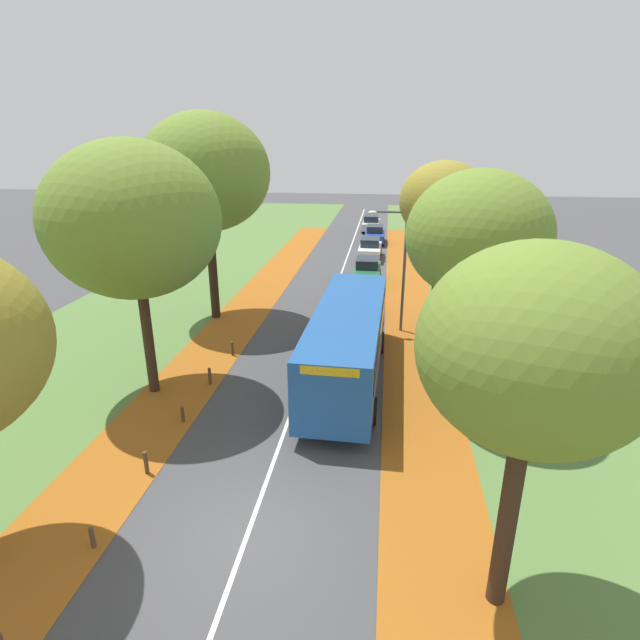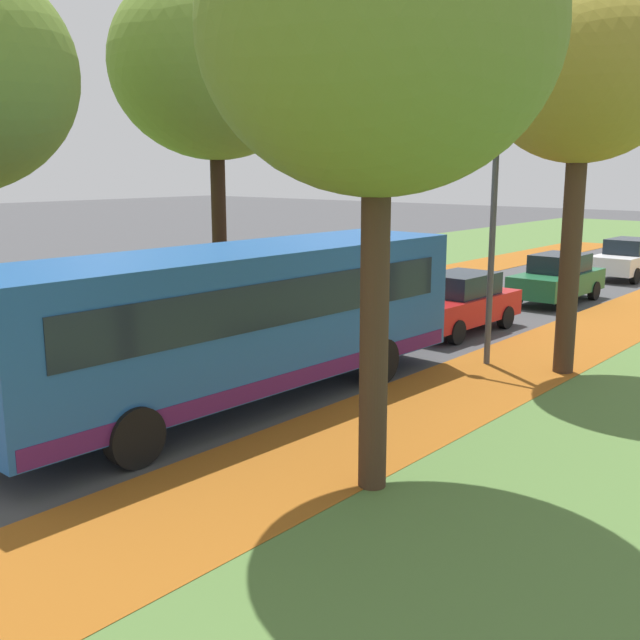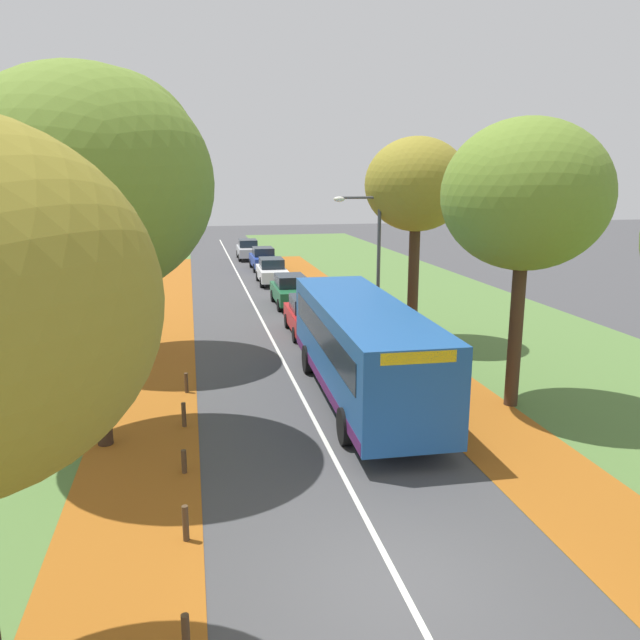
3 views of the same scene
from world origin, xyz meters
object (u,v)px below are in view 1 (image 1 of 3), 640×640
tree_right_near (478,236)px  bollard_fourth (183,415)px  tree_left_near (133,221)px  tree_left_mid (205,173)px  car_green_following (367,270)px  bollard_fifth (210,376)px  car_silver_trailing (371,223)px  bollard_third (146,463)px  tree_right_nearest (535,349)px  streetlamp_right (398,258)px  bus (348,340)px  car_white_third_in_line (370,248)px  bollard_sixth (232,349)px  car_red_lead (359,298)px  car_blue_fourth_in_line (375,234)px  bollard_second (92,538)px  tree_right_mid (443,202)px

tree_right_near → bollard_fourth: tree_right_near is taller
tree_left_near → tree_left_mid: tree_left_mid is taller
bollard_fourth → car_green_following: (5.47, 18.53, 0.53)m
bollard_fifth → car_silver_trailing: size_ratio=0.16×
bollard_third → bollard_fourth: size_ratio=1.25×
tree_left_near → tree_right_near: (11.53, 0.50, -0.35)m
tree_right_nearest → streetlamp_right: tree_right_nearest is taller
tree_right_nearest → bus: bearing=111.7°
car_green_following → car_white_third_in_line: 7.14m
tree_right_near → streetlamp_right: tree_right_near is taller
tree_left_mid → tree_left_near: bearing=-87.5°
bollard_fourth → bus: bus is taller
bollard_sixth → car_silver_trailing: (5.01, 32.59, 0.49)m
car_green_following → car_red_lead: bearing=-91.9°
car_red_lead → bollard_fourth: bearing=-113.1°
bollard_fifth → tree_left_mid: bearing=107.0°
car_blue_fourth_in_line → car_silver_trailing: (-0.54, 6.20, 0.00)m
bollard_sixth → bollard_second: bearing=-90.0°
bollard_second → bollard_fifth: bollard_fifth is taller
tree_left_near → car_green_following: tree_left_near is taller
tree_right_mid → streetlamp_right: 3.28m
car_silver_trailing → car_white_third_in_line: bearing=-88.5°
tree_left_near → car_green_following: 18.96m
bollard_sixth → car_silver_trailing: bearing=81.3°
tree_right_mid → car_red_lead: size_ratio=1.94×
tree_right_mid → bollard_sixth: (-9.14, -4.56, -6.00)m
tree_right_near → streetlamp_right: size_ratio=1.38×
tree_left_mid → car_green_following: tree_left_mid is taller
tree_right_near → bollard_fifth: tree_right_near is taller
bollard_second → car_red_lead: bearing=73.8°
bollard_fifth → bollard_sixth: (0.06, 2.80, -0.02)m
bus → car_blue_fourth_in_line: (0.29, 27.99, -0.89)m
car_white_third_in_line → car_blue_fourth_in_line: bearing=88.2°
tree_left_near → streetlamp_right: tree_left_near is taller
tree_right_nearest → car_silver_trailing: bearing=95.4°
bollard_third → bus: (5.26, 6.80, 1.34)m
tree_left_near → bollard_third: (2.02, -4.84, -6.14)m
bollard_sixth → car_red_lead: car_red_lead is taller
tree_right_nearest → bollard_sixth: 15.61m
tree_right_mid → tree_right_near: bearing=-87.2°
tree_left_near → car_blue_fourth_in_line: size_ratio=2.19×
bollard_fifth → car_green_following: 16.66m
bollard_fifth → car_silver_trailing: bearing=81.9°
bus → car_blue_fourth_in_line: size_ratio=2.49×
tree_left_near → car_red_lead: size_ratio=2.17×
tree_right_mid → bollard_third: size_ratio=11.46×
bollard_sixth → car_red_lead: 8.51m
tree_left_near → car_silver_trailing: (7.03, 36.16, -5.68)m
tree_right_nearest → bollard_second: (-9.17, 0.21, -5.45)m
tree_right_near → bollard_fourth: (-9.56, -2.54, -5.86)m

